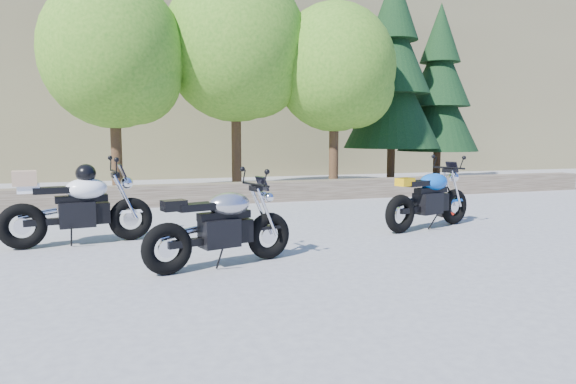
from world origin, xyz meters
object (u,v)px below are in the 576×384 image
(white_bike, at_px, (77,205))
(silver_bike, at_px, (222,227))
(backpack, at_px, (446,208))
(blue_bike, at_px, (429,199))

(white_bike, bearing_deg, silver_bike, -55.45)
(silver_bike, bearing_deg, backpack, 10.59)
(backpack, bearing_deg, white_bike, -168.84)
(blue_bike, bearing_deg, silver_bike, -177.75)
(white_bike, relative_size, blue_bike, 1.05)
(silver_bike, relative_size, blue_bike, 0.96)
(silver_bike, xyz_separation_m, blue_bike, (4.09, 1.51, 0.02))
(blue_bike, relative_size, backpack, 5.55)
(silver_bike, relative_size, backpack, 5.35)
(white_bike, bearing_deg, blue_bike, -13.12)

